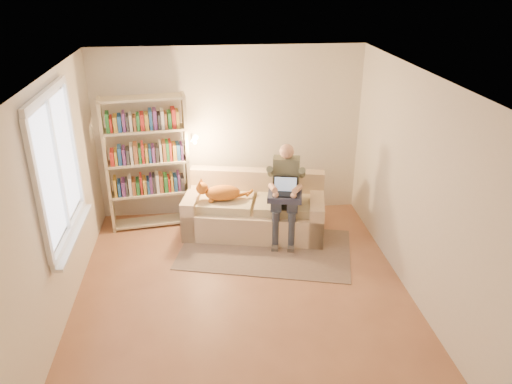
{
  "coord_description": "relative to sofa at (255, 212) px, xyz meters",
  "views": [
    {
      "loc": [
        -0.39,
        -4.99,
        3.62
      ],
      "look_at": [
        0.27,
        1.0,
        0.88
      ],
      "focal_mm": 35.0,
      "sensor_mm": 36.0,
      "label": 1
    }
  ],
  "objects": [
    {
      "name": "person",
      "position": [
        0.41,
        -0.24,
        0.48
      ],
      "size": [
        0.48,
        0.65,
        1.38
      ],
      "rotation": [
        0.0,
        0.0,
        -0.21
      ],
      "color": "#636A56",
      "rests_on": "sofa"
    },
    {
      "name": "window",
      "position": [
        -2.25,
        -1.35,
        1.07
      ],
      "size": [
        0.12,
        1.52,
        1.69
      ],
      "color": "white",
      "rests_on": "wall_left"
    },
    {
      "name": "blanket",
      "position": [
        0.35,
        -0.36,
        0.41
      ],
      "size": [
        0.54,
        0.47,
        0.08
      ],
      "primitive_type": "cube",
      "rotation": [
        0.0,
        0.0,
        -0.21
      ],
      "color": "#2A2F49",
      "rests_on": "person"
    },
    {
      "name": "wall_left",
      "position": [
        -2.31,
        -1.55,
        0.99
      ],
      "size": [
        0.02,
        4.5,
        2.6
      ],
      "primitive_type": "cube",
      "color": "silver",
      "rests_on": "floor"
    },
    {
      "name": "wall_front",
      "position": [
        -0.31,
        -3.8,
        0.99
      ],
      "size": [
        4.0,
        0.02,
        2.6
      ],
      "primitive_type": "cube",
      "color": "silver",
      "rests_on": "floor"
    },
    {
      "name": "floor",
      "position": [
        -0.31,
        -1.55,
        -0.31
      ],
      "size": [
        4.5,
        4.5,
        0.0
      ],
      "primitive_type": "plane",
      "color": "#966044",
      "rests_on": "ground"
    },
    {
      "name": "laptop",
      "position": [
        0.35,
        -0.35,
        0.5
      ],
      "size": [
        0.38,
        0.35,
        0.27
      ],
      "rotation": [
        0.0,
        0.0,
        -0.21
      ],
      "color": "black",
      "rests_on": "blanket"
    },
    {
      "name": "wall_right",
      "position": [
        1.69,
        -1.55,
        0.99
      ],
      "size": [
        0.02,
        4.5,
        2.6
      ],
      "primitive_type": "cube",
      "color": "silver",
      "rests_on": "floor"
    },
    {
      "name": "ceiling",
      "position": [
        -0.31,
        -1.55,
        2.29
      ],
      "size": [
        4.0,
        4.5,
        0.02
      ],
      "primitive_type": "cube",
      "color": "white",
      "rests_on": "wall_back"
    },
    {
      "name": "sofa",
      "position": [
        0.0,
        0.0,
        0.0
      ],
      "size": [
        2.15,
        1.3,
        0.85
      ],
      "rotation": [
        0.0,
        0.0,
        -0.21
      ],
      "color": "beige",
      "rests_on": "floor"
    },
    {
      "name": "rug",
      "position": [
        0.09,
        -0.57,
        -0.3
      ],
      "size": [
        2.61,
        1.92,
        0.01
      ],
      "primitive_type": "cube",
      "rotation": [
        0.0,
        0.0,
        -0.25
      ],
      "color": "#7F6A5C",
      "rests_on": "floor"
    },
    {
      "name": "wall_back",
      "position": [
        -0.31,
        0.7,
        0.99
      ],
      "size": [
        4.0,
        0.02,
        2.6
      ],
      "primitive_type": "cube",
      "color": "silver",
      "rests_on": "floor"
    },
    {
      "name": "bookshelf",
      "position": [
        -1.52,
        0.35,
        0.79
      ],
      "size": [
        1.35,
        0.45,
        1.99
      ],
      "rotation": [
        0.0,
        0.0,
        0.13
      ],
      "color": "beige",
      "rests_on": "floor"
    },
    {
      "name": "cat",
      "position": [
        -0.51,
        -0.02,
        0.35
      ],
      "size": [
        0.77,
        0.36,
        0.28
      ],
      "rotation": [
        0.0,
        0.0,
        -0.21
      ],
      "color": "orange",
      "rests_on": "sofa"
    }
  ]
}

